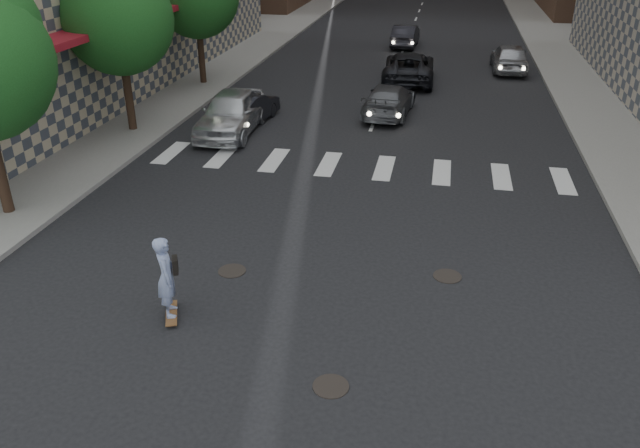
{
  "coord_description": "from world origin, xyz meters",
  "views": [
    {
      "loc": [
        2.8,
        -11.54,
        8.04
      ],
      "look_at": [
        0.16,
        1.68,
        1.3
      ],
      "focal_mm": 35.0,
      "sensor_mm": 36.0,
      "label": 1
    }
  ],
  "objects_px": {
    "tree_b": "(120,13)",
    "traffic_car_d": "(509,57)",
    "skateboarder": "(167,277)",
    "traffic_car_c": "(409,67)",
    "traffic_car_b": "(389,100)",
    "silver_sedan": "(231,112)",
    "traffic_car_e": "(405,36)",
    "traffic_car_a": "(249,108)"
  },
  "relations": [
    {
      "from": "skateboarder",
      "to": "traffic_car_e",
      "type": "bearing_deg",
      "value": 62.58
    },
    {
      "from": "skateboarder",
      "to": "traffic_car_c",
      "type": "height_order",
      "value": "skateboarder"
    },
    {
      "from": "traffic_car_c",
      "to": "tree_b",
      "type": "bearing_deg",
      "value": 43.72
    },
    {
      "from": "tree_b",
      "to": "traffic_car_b",
      "type": "bearing_deg",
      "value": 23.64
    },
    {
      "from": "traffic_car_b",
      "to": "traffic_car_e",
      "type": "distance_m",
      "value": 16.04
    },
    {
      "from": "silver_sedan",
      "to": "traffic_car_b",
      "type": "bearing_deg",
      "value": 30.25
    },
    {
      "from": "skateboarder",
      "to": "traffic_car_b",
      "type": "distance_m",
      "value": 16.74
    },
    {
      "from": "traffic_car_e",
      "to": "traffic_car_a",
      "type": "bearing_deg",
      "value": 76.73
    },
    {
      "from": "tree_b",
      "to": "skateboarder",
      "type": "relative_size",
      "value": 3.33
    },
    {
      "from": "traffic_car_c",
      "to": "traffic_car_d",
      "type": "distance_m",
      "value": 6.46
    },
    {
      "from": "silver_sedan",
      "to": "traffic_car_e",
      "type": "distance_m",
      "value": 20.58
    },
    {
      "from": "traffic_car_c",
      "to": "traffic_car_d",
      "type": "relative_size",
      "value": 1.2
    },
    {
      "from": "skateboarder",
      "to": "traffic_car_c",
      "type": "relative_size",
      "value": 0.36
    },
    {
      "from": "tree_b",
      "to": "traffic_car_d",
      "type": "relative_size",
      "value": 1.43
    },
    {
      "from": "traffic_car_c",
      "to": "traffic_car_d",
      "type": "xyz_separation_m",
      "value": [
        5.37,
        3.58,
        0.02
      ]
    },
    {
      "from": "traffic_car_b",
      "to": "traffic_car_a",
      "type": "bearing_deg",
      "value": 27.15
    },
    {
      "from": "traffic_car_b",
      "to": "traffic_car_d",
      "type": "height_order",
      "value": "traffic_car_d"
    },
    {
      "from": "tree_b",
      "to": "traffic_car_b",
      "type": "distance_m",
      "value": 11.57
    },
    {
      "from": "traffic_car_d",
      "to": "traffic_car_b",
      "type": "bearing_deg",
      "value": 58.73
    },
    {
      "from": "skateboarder",
      "to": "traffic_car_d",
      "type": "distance_m",
      "value": 27.78
    },
    {
      "from": "traffic_car_a",
      "to": "traffic_car_e",
      "type": "height_order",
      "value": "traffic_car_e"
    },
    {
      "from": "traffic_car_a",
      "to": "traffic_car_c",
      "type": "xyz_separation_m",
      "value": [
        6.13,
        8.66,
        0.13
      ]
    },
    {
      "from": "traffic_car_a",
      "to": "traffic_car_c",
      "type": "bearing_deg",
      "value": -118.17
    },
    {
      "from": "traffic_car_b",
      "to": "traffic_car_c",
      "type": "xyz_separation_m",
      "value": [
        0.42,
        6.28,
        0.1
      ]
    },
    {
      "from": "traffic_car_a",
      "to": "traffic_car_c",
      "type": "relative_size",
      "value": 0.7
    },
    {
      "from": "tree_b",
      "to": "skateboarder",
      "type": "distance_m",
      "value": 14.31
    },
    {
      "from": "traffic_car_d",
      "to": "traffic_car_e",
      "type": "distance_m",
      "value": 8.8
    },
    {
      "from": "traffic_car_c",
      "to": "silver_sedan",
      "type": "bearing_deg",
      "value": 55.51
    },
    {
      "from": "traffic_car_e",
      "to": "tree_b",
      "type": "bearing_deg",
      "value": 67.67
    },
    {
      "from": "skateboarder",
      "to": "traffic_car_c",
      "type": "xyz_separation_m",
      "value": [
        3.6,
        22.71,
        -0.27
      ]
    },
    {
      "from": "skateboarder",
      "to": "silver_sedan",
      "type": "relative_size",
      "value": 0.39
    },
    {
      "from": "tree_b",
      "to": "traffic_car_e",
      "type": "height_order",
      "value": "tree_b"
    },
    {
      "from": "silver_sedan",
      "to": "traffic_car_b",
      "type": "xyz_separation_m",
      "value": [
        6.0,
        3.8,
        -0.19
      ]
    },
    {
      "from": "silver_sedan",
      "to": "traffic_car_e",
      "type": "height_order",
      "value": "silver_sedan"
    },
    {
      "from": "tree_b",
      "to": "skateboarder",
      "type": "bearing_deg",
      "value": -60.7
    },
    {
      "from": "traffic_car_c",
      "to": "traffic_car_b",
      "type": "bearing_deg",
      "value": 84.18
    },
    {
      "from": "traffic_car_d",
      "to": "silver_sedan",
      "type": "bearing_deg",
      "value": 48.35
    },
    {
      "from": "traffic_car_c",
      "to": "traffic_car_e",
      "type": "distance_m",
      "value": 9.79
    },
    {
      "from": "silver_sedan",
      "to": "skateboarder",
      "type": "bearing_deg",
      "value": -79.52
    },
    {
      "from": "silver_sedan",
      "to": "traffic_car_b",
      "type": "relative_size",
      "value": 1.09
    },
    {
      "from": "skateboarder",
      "to": "traffic_car_b",
      "type": "height_order",
      "value": "skateboarder"
    },
    {
      "from": "skateboarder",
      "to": "traffic_car_d",
      "type": "bearing_deg",
      "value": 48.47
    }
  ]
}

